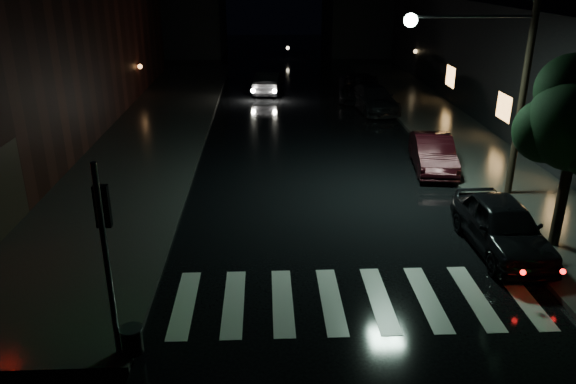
{
  "coord_description": "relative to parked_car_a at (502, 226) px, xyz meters",
  "views": [
    {
      "loc": [
        0.83,
        -11.31,
        7.63
      ],
      "look_at": [
        1.47,
        3.77,
        1.6
      ],
      "focal_mm": 35.0,
      "sensor_mm": 36.0,
      "label": 1
    }
  ],
  "objects": [
    {
      "name": "sidewalk_left",
      "position": [
        -12.6,
        11.0,
        -0.69
      ],
      "size": [
        6.0,
        44.0,
        0.15
      ],
      "primitive_type": "cube",
      "color": "#282826",
      "rests_on": "ground"
    },
    {
      "name": "crosswalk",
      "position": [
        -4.6,
        -2.5,
        -0.76
      ],
      "size": [
        9.0,
        3.0,
        0.01
      ],
      "primitive_type": "cube",
      "color": "beige",
      "rests_on": "ground"
    },
    {
      "name": "oncoming_car",
      "position": [
        -6.46,
        22.38,
        -0.04
      ],
      "size": [
        2.11,
        4.56,
        1.45
      ],
      "primitive_type": "imported",
      "rotation": [
        0.0,
        0.0,
        3.01
      ],
      "color": "black",
      "rests_on": "ground"
    },
    {
      "name": "parked_car_a",
      "position": [
        0.0,
        0.0,
        0.0
      ],
      "size": [
        1.88,
        4.51,
        1.53
      ],
      "primitive_type": "imported",
      "rotation": [
        0.0,
        0.0,
        0.02
      ],
      "color": "black",
      "rests_on": "ground"
    },
    {
      "name": "parked_car_b",
      "position": [
        0.0,
        7.02,
        -0.07
      ],
      "size": [
        1.99,
        4.36,
        1.39
      ],
      "primitive_type": "imported",
      "rotation": [
        0.0,
        0.0,
        -0.13
      ],
      "color": "black",
      "rests_on": "ground"
    },
    {
      "name": "building_far_right",
      "position": [
        6.4,
        42.0,
        2.74
      ],
      "size": [
        14.0,
        10.0,
        7.0
      ],
      "primitive_type": "cube",
      "color": "black",
      "rests_on": "ground"
    },
    {
      "name": "street_tree",
      "position": [
        1.63,
        0.14,
        2.98
      ],
      "size": [
        3.1,
        2.9,
        5.4
      ],
      "color": "black",
      "rests_on": "ground"
    },
    {
      "name": "building_far_left",
      "position": [
        -17.6,
        42.0,
        3.24
      ],
      "size": [
        14.0,
        10.0,
        8.0
      ],
      "primitive_type": "cube",
      "color": "black",
      "rests_on": "ground"
    },
    {
      "name": "parked_car_c",
      "position": [
        -0.54,
        17.17,
        -0.05
      ],
      "size": [
        2.59,
        5.13,
        1.43
      ],
      "primitive_type": "imported",
      "rotation": [
        0.0,
        0.0,
        0.12
      ],
      "color": "black",
      "rests_on": "ground"
    },
    {
      "name": "sidewalk_right",
      "position": [
        2.4,
        11.0,
        -0.69
      ],
      "size": [
        4.0,
        44.0,
        0.15
      ],
      "primitive_type": "cube",
      "color": "#282826",
      "rests_on": "ground"
    },
    {
      "name": "signal_pole_corner",
      "position": [
        -9.74,
        -4.46,
        0.78
      ],
      "size": [
        0.68,
        0.61,
        4.2
      ],
      "color": "slate",
      "rests_on": "ground"
    },
    {
      "name": "ground",
      "position": [
        -7.6,
        -3.0,
        -0.76
      ],
      "size": [
        120.0,
        120.0,
        0.0
      ],
      "primitive_type": "plane",
      "color": "black",
      "rests_on": "ground"
    },
    {
      "name": "building_right",
      "position": [
        9.4,
        15.0,
        2.24
      ],
      "size": [
        10.0,
        40.0,
        6.0
      ],
      "primitive_type": "cube",
      "color": "black",
      "rests_on": "ground"
    },
    {
      "name": "parked_car_d",
      "position": [
        -0.87,
        20.16,
        -0.0
      ],
      "size": [
        3.19,
        5.75,
        1.52
      ],
      "primitive_type": "imported",
      "rotation": [
        0.0,
        0.0,
        -0.12
      ],
      "color": "black",
      "rests_on": "ground"
    },
    {
      "name": "utility_pole",
      "position": [
        1.23,
        4.0,
        3.84
      ],
      "size": [
        4.92,
        0.44,
        8.0
      ],
      "color": "black",
      "rests_on": "ground"
    }
  ]
}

